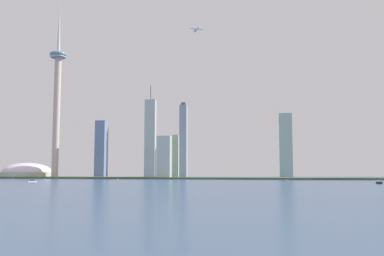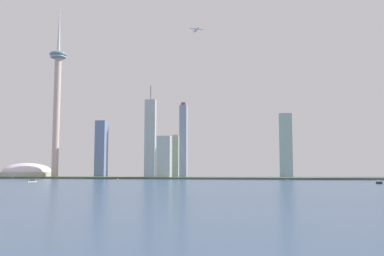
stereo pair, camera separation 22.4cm
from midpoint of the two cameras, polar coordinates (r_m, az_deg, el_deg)
The scene contains 15 objects.
ground_plane at distance 309.11m, azimuth -12.25°, elevation -8.80°, with size 6000.00×6000.00×0.00m, color #344E6E.
waterfront_pier at distance 770.49m, azimuth 1.13°, elevation -6.74°, with size 819.45×54.23×3.32m, color #485E44.
observation_tower at distance 880.31m, azimuth -17.65°, elevation 4.75°, with size 33.87×33.87×359.12m.
stadium_dome at distance 913.53m, azimuth -21.25°, elevation -5.62°, with size 99.68×99.68×35.77m.
skyscraper_0 at distance 878.84m, azimuth -5.61°, elevation -1.39°, with size 22.19×12.15×191.25m.
skyscraper_1 at distance 860.76m, azimuth -12.08°, elevation -2.82°, with size 20.37×21.11×113.60m.
skyscraper_3 at distance 872.54m, azimuth 12.49°, elevation -2.32°, with size 25.67×18.13×129.59m.
skyscraper_4 at distance 811.03m, azimuth -1.13°, elevation -1.78°, with size 13.61×18.03×145.28m.
skyscraper_5 at distance 892.89m, azimuth -2.08°, elevation -3.82°, with size 12.97×24.01×89.01m.
skyscraper_6 at distance 776.27m, azimuth -3.76°, elevation -3.96°, with size 24.66×15.27×78.25m.
boat_0 at distance 657.51m, azimuth -9.96°, elevation -6.92°, with size 4.32×6.85×3.28m.
boat_1 at distance 575.12m, azimuth 23.84°, elevation -6.70°, with size 5.51×10.25×4.56m.
boat_2 at distance 628.48m, azimuth -20.66°, elevation -6.71°, with size 10.39×12.00×3.61m.
boat_3 at distance 671.06m, azimuth 12.61°, elevation -6.81°, with size 6.47×12.04×9.80m.
airplane at distance 786.75m, azimuth 0.64°, elevation 13.10°, with size 23.34×24.61×7.52m.
Camera 2 is at (114.78, -286.44, 18.51)m, focal length 39.71 mm.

